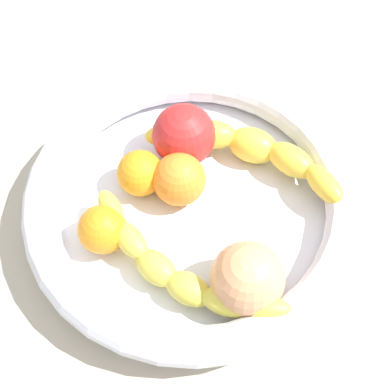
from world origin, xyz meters
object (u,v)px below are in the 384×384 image
orange_front (140,173)px  peach_blush (247,278)px  orange_mid_left (103,229)px  tomato_red (184,135)px  banana_draped_right (250,149)px  fruit_bowl (192,202)px  banana_draped_left (177,271)px  orange_mid_right (179,179)px

orange_front → peach_blush: bearing=50.3°
orange_front → peach_blush: 17.17cm
orange_mid_left → tomato_red: tomato_red is taller
orange_mid_left → banana_draped_right: bearing=133.1°
fruit_bowl → peach_blush: (9.23, 7.04, 2.77)cm
banana_draped_left → orange_mid_right: size_ratio=3.74×
banana_draped_left → tomato_red: 16.34cm
banana_draped_left → orange_front: orange_front is taller
fruit_bowl → orange_mid_left: (5.91, -8.44, 1.72)cm
orange_mid_left → peach_blush: peach_blush is taller
banana_draped_left → banana_draped_right: 17.14cm
banana_draped_left → tomato_red: size_ratio=3.04×
fruit_bowl → orange_front: bearing=-105.5°
banana_draped_right → tomato_red: (0.09, -7.65, 1.07)cm
fruit_bowl → orange_front: orange_front is taller
orange_mid_left → orange_front: bearing=163.3°
banana_draped_left → peach_blush: peach_blush is taller
banana_draped_right → orange_mid_right: 9.17cm
orange_mid_left → orange_mid_right: orange_mid_right is taller
orange_mid_left → orange_mid_right: (-7.29, 6.76, 0.35)cm
orange_mid_right → tomato_red: tomato_red is taller
banana_draped_right → orange_mid_left: orange_mid_left is taller
orange_mid_right → banana_draped_right: bearing=128.6°
orange_mid_right → peach_blush: (10.62, 8.71, 0.70)cm
fruit_bowl → orange_front: 6.61cm
orange_mid_left → fruit_bowl: bearing=125.0°
orange_mid_right → peach_blush: size_ratio=0.81×
banana_draped_right → peach_blush: 16.45cm
banana_draped_right → orange_front: bearing=-65.1°
orange_mid_right → orange_mid_left: bearing=-42.8°
fruit_bowl → tomato_red: bearing=-162.9°
fruit_bowl → orange_mid_right: bearing=-129.6°
banana_draped_left → banana_draped_right: (-16.24, 5.47, 0.05)cm
orange_front → tomato_red: (-5.30, 3.99, 1.04)cm
orange_front → tomato_red: size_ratio=0.72×
fruit_bowl → banana_draped_right: (-7.10, 5.49, 1.68)cm
banana_draped_right → orange_front: (5.39, -11.64, 0.03)cm
orange_mid_right → peach_blush: 13.75cm
banana_draped_left → orange_mid_right: (-10.53, -1.70, 0.44)cm
tomato_red → fruit_bowl: bearing=17.1°
orange_front → tomato_red: tomato_red is taller
fruit_bowl → tomato_red: (-7.01, -2.16, 2.75)cm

